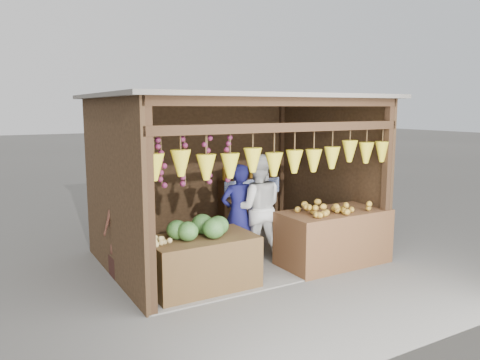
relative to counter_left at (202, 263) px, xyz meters
name	(u,v)px	position (x,y,z in m)	size (l,w,h in m)	color
ground	(234,256)	(1.06, 0.98, -0.36)	(80.00, 80.00, 0.00)	#514F49
stall_structure	(234,158)	(1.02, 0.94, 1.30)	(4.30, 3.30, 2.66)	slate
back_shelf	(249,188)	(2.11, 2.27, 0.51)	(1.25, 0.32, 1.32)	#382314
counter_left	(202,263)	(0.00, 0.00, 0.00)	(1.45, 0.85, 0.73)	#473217
counter_right	(334,237)	(2.25, -0.11, 0.07)	(1.76, 0.85, 0.86)	#52311B
stool	(123,265)	(-0.81, 1.03, -0.21)	(0.33, 0.33, 0.31)	black
man_standing	(238,214)	(0.97, 0.69, 0.43)	(0.58, 0.38, 1.59)	#14144D
woman_standing	(257,208)	(1.28, 0.62, 0.51)	(0.85, 0.66, 1.74)	silver
vendor_seated	(121,222)	(-0.81, 1.03, 0.45)	(0.49, 0.32, 1.00)	brown
melon_pile	(196,226)	(-0.09, 0.00, 0.52)	(1.00, 0.50, 0.32)	#164813
tanfruit_pile	(157,240)	(-0.66, -0.07, 0.43)	(0.34, 0.40, 0.13)	tan
mango_pile	(337,205)	(2.25, -0.17, 0.61)	(1.40, 0.64, 0.22)	#CF621B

